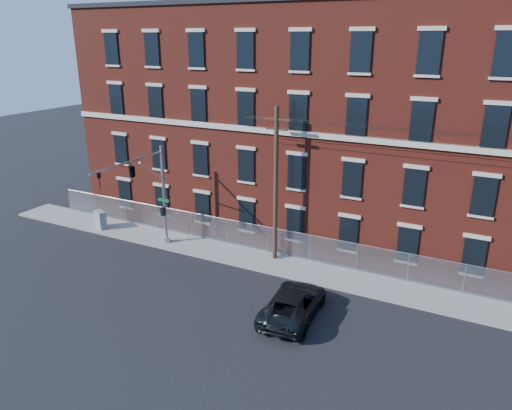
{
  "coord_description": "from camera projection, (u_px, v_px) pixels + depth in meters",
  "views": [
    {
      "loc": [
        14.15,
        -20.85,
        13.96
      ],
      "look_at": [
        1.42,
        4.0,
        4.25
      ],
      "focal_mm": 33.82,
      "sensor_mm": 36.0,
      "label": 1
    }
  ],
  "objects": [
    {
      "name": "utility_pole_near",
      "position": [
        276.0,
        183.0,
        30.3
      ],
      "size": [
        1.8,
        0.28,
        10.0
      ],
      "color": "#3F2A1F",
      "rests_on": "ground"
    },
    {
      "name": "utility_cabinet",
      "position": [
        100.0,
        220.0,
        36.87
      ],
      "size": [
        1.2,
        0.9,
        1.35
      ],
      "primitive_type": "cube",
      "rotation": [
        0.0,
        0.0,
        -0.38
      ],
      "color": "gray",
      "rests_on": "sidewalk"
    },
    {
      "name": "chain_link_fence",
      "position": [
        436.0,
        272.0,
        27.99
      ],
      "size": [
        59.06,
        0.06,
        1.85
      ],
      "color": "#A5A8AD",
      "rests_on": "ground"
    },
    {
      "name": "ground",
      "position": [
        203.0,
        290.0,
        28.21
      ],
      "size": [
        140.0,
        140.0,
        0.0
      ],
      "primitive_type": "plane",
      "color": "black",
      "rests_on": "ground"
    },
    {
      "name": "traffic_signal_mast",
      "position": [
        140.0,
        179.0,
        30.86
      ],
      "size": [
        0.9,
        6.75,
        7.0
      ],
      "color": "#9EA0A5",
      "rests_on": "ground"
    },
    {
      "name": "sidewalk",
      "position": [
        430.0,
        298.0,
        27.23
      ],
      "size": [
        65.0,
        3.0,
        0.12
      ],
      "primitive_type": "cube",
      "color": "gray",
      "rests_on": "ground"
    },
    {
      "name": "pickup_truck",
      "position": [
        293.0,
        303.0,
        25.31
      ],
      "size": [
        2.86,
        5.56,
        1.5
      ],
      "primitive_type": "imported",
      "rotation": [
        0.0,
        0.0,
        3.21
      ],
      "color": "black",
      "rests_on": "ground"
    },
    {
      "name": "mill_building",
      "position": [
        465.0,
        130.0,
        32.08
      ],
      "size": [
        55.3,
        14.32,
        16.3
      ],
      "color": "maroon",
      "rests_on": "ground"
    }
  ]
}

